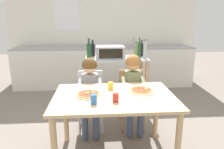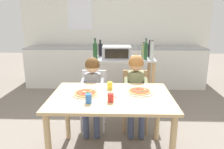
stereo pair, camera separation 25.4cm
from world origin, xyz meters
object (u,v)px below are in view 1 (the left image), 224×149
Objects in this scene: bottle_tall_green_wine at (89,51)px; serving_spoon at (116,95)px; child_in_olive_shirt at (133,83)px; pizza_plate_cream at (88,94)px; bottle_brown_beer at (136,51)px; bottle_slim_sauce at (93,49)px; drinking_cup_yellow at (111,86)px; drinking_cup_blue at (94,99)px; kitchen_island_cart at (116,76)px; dining_chair_left at (91,96)px; toaster_oven at (110,52)px; bottle_clear_vinegar at (145,51)px; dining_table at (114,104)px; drinking_cup_red at (116,98)px; bottle_dark_olive_oil at (139,50)px; bottle_squat_spirits at (142,50)px; child_in_grey_shirt at (90,86)px; pizza_plate_white at (141,91)px; dining_chair_right at (131,95)px.

bottle_tall_green_wine is 1.30m from serving_spoon.
pizza_plate_cream is at bearing -134.84° from child_in_olive_shirt.
bottle_slim_sauce reaches higher than bottle_brown_beer.
child_in_olive_shirt is 0.52m from drinking_cup_yellow.
bottle_tall_green_wine is 3.66× the size of drinking_cup_blue.
dining_chair_left is at bearing -123.57° from kitchen_island_cart.
child_in_olive_shirt is 7.47× the size of serving_spoon.
toaster_oven is 1.50× the size of bottle_clear_vinegar.
drinking_cup_red reaches higher than dining_table.
bottle_dark_olive_oil is 0.32× the size of child_in_olive_shirt.
dining_chair_left is (-0.86, -0.75, -0.53)m from bottle_squat_spirits.
bottle_tall_green_wine is 4.01× the size of drinking_cup_yellow.
bottle_tall_green_wine is 1.44m from drinking_cup_blue.
serving_spoon is at bearing -34.08° from dining_table.
pizza_plate_cream is 3.49× the size of drinking_cup_yellow.
drinking_cup_red is 0.16m from serving_spoon.
bottle_clear_vinegar is 0.30× the size of child_in_grey_shirt.
dining_table is at bearing -162.08° from pizza_plate_white.
dining_table is (-0.15, -1.34, 0.05)m from kitchen_island_cart.
dining_chair_right reaches higher than pizza_plate_white.
dining_chair_right is 0.95m from pizza_plate_cream.
pizza_plate_white is 3.30× the size of drinking_cup_blue.
bottle_clear_vinegar is 1.65m from drinking_cup_blue.
child_in_olive_shirt is at bearing 49.66° from drinking_cup_yellow.
dining_chair_right is (0.26, -0.62, -0.52)m from toaster_oven.
bottle_tall_green_wine reaches higher than child_in_grey_shirt.
toaster_oven reaches higher than drinking_cup_yellow.
bottle_tall_green_wine reaches higher than drinking_cup_red.
bottle_clear_vinegar is at bearing -15.89° from kitchen_island_cart.
pizza_plate_cream reaches higher than dining_table.
dining_chair_right is at bearing -75.69° from kitchen_island_cart.
kitchen_island_cart reaches higher than dining_chair_right.
kitchen_island_cart is at bearing 1.40° from toaster_oven.
kitchen_island_cart is at bearing 81.30° from drinking_cup_yellow.
child_in_olive_shirt is (-0.18, -0.80, -0.31)m from bottle_brown_beer.
dining_chair_left reaches higher than dining_table.
child_in_grey_shirt is 3.53× the size of pizza_plate_cream.
serving_spoon is (-0.29, -0.12, -0.01)m from pizza_plate_white.
child_in_olive_shirt is 3.52× the size of pizza_plate_white.
drinking_cup_yellow is (-0.33, 0.11, 0.03)m from pizza_plate_white.
child_in_grey_shirt is at bearing -167.28° from dining_chair_right.
dining_chair_right is at bearing 68.84° from serving_spoon.
bottle_brown_beer is 0.31× the size of dining_chair_left.
bottle_brown_beer is 1.78× the size of serving_spoon.
child_in_grey_shirt is at bearing -132.80° from bottle_brown_beer.
bottle_dark_olive_oil is 3.91× the size of drinking_cup_red.
bottle_squat_spirits is 1.86m from drinking_cup_blue.
toaster_oven reaches higher than drinking_cup_red.
bottle_clear_vinegar reaches higher than pizza_plate_white.
dining_chair_left is 9.55× the size of drinking_cup_red.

